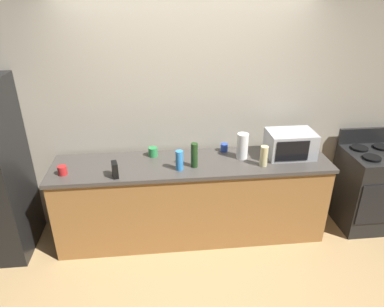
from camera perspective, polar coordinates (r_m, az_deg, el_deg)
ground_plane at (r=3.75m, az=0.67°, el=-16.64°), size 8.00×8.00×0.00m
back_wall at (r=3.76m, az=-0.66°, el=7.54°), size 6.40×0.10×2.70m
counter_run at (r=3.78m, az=0.00°, el=-7.49°), size 2.84×0.64×0.90m
stove_range at (r=4.43m, az=26.81°, el=-5.09°), size 0.60×0.61×1.08m
microwave at (r=3.78m, az=15.77°, el=1.51°), size 0.48×0.35×0.27m
paper_towel_roll at (r=3.63m, az=8.24°, el=1.22°), size 0.12×0.12×0.27m
cordless_phone at (r=3.34m, az=-12.49°, el=-2.60°), size 0.07×0.12×0.15m
bottle_hand_soap at (r=3.52m, az=11.67°, el=-0.43°), size 0.08×0.08×0.21m
bottle_wine at (r=3.42m, az=0.37°, el=-0.28°), size 0.07×0.07×0.25m
bottle_spray_cleaner at (r=3.38m, az=-2.07°, el=-1.13°), size 0.07×0.07×0.20m
mug_blue at (r=3.79m, az=5.28°, el=0.98°), size 0.08×0.08×0.09m
mug_green at (r=3.69m, az=-6.41°, el=0.27°), size 0.09×0.09×0.10m
mug_red at (r=3.54m, az=-20.43°, el=-2.60°), size 0.09×0.09×0.09m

